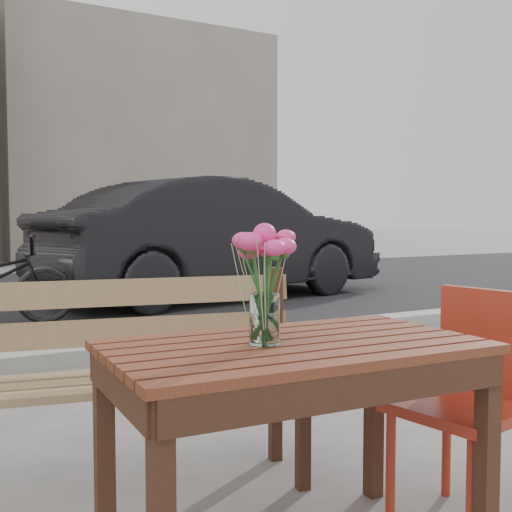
{
  "coord_description": "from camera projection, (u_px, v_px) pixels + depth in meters",
  "views": [
    {
      "loc": [
        -0.81,
        -1.64,
        1.07
      ],
      "look_at": [
        0.14,
        0.03,
        0.95
      ],
      "focal_mm": 45.0,
      "sensor_mm": 36.0,
      "label": 1
    }
  ],
  "objects": [
    {
      "name": "main_vase",
      "position": [
        264.0,
        270.0,
        1.88
      ],
      "size": [
        0.2,
        0.2,
        0.36
      ],
      "color": "white",
      "rests_on": "main_table"
    },
    {
      "name": "main_bench",
      "position": [
        129.0,
        354.0,
        2.52
      ],
      "size": [
        1.45,
        0.69,
        0.87
      ],
      "rotation": [
        0.0,
        0.0,
        -0.2
      ],
      "color": "olive",
      "rests_on": "ground"
    },
    {
      "name": "parked_car",
      "position": [
        216.0,
        240.0,
        8.35
      ],
      "size": [
        4.86,
        2.39,
        1.53
      ],
      "primitive_type": "imported",
      "rotation": [
        0.0,
        0.0,
        1.74
      ],
      "color": "black",
      "rests_on": "ground"
    },
    {
      "name": "main_table",
      "position": [
        294.0,
        379.0,
        1.94
      ],
      "size": [
        1.15,
        0.71,
        0.69
      ],
      "rotation": [
        0.0,
        0.0,
        -0.06
      ],
      "color": "#582C17",
      "rests_on": "ground"
    },
    {
      "name": "red_chair",
      "position": [
        472.0,
        387.0,
        2.25
      ],
      "size": [
        0.45,
        0.45,
        0.81
      ],
      "rotation": [
        0.0,
        0.0,
        -1.43
      ],
      "color": "#9D2C1B",
      "rests_on": "ground"
    }
  ]
}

